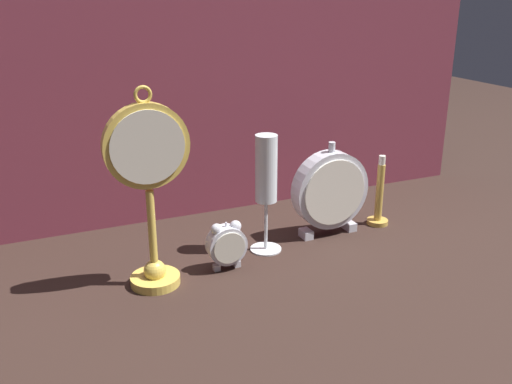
# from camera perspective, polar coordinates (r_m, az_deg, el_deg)

# --- Properties ---
(ground_plane) EXTENTS (4.00, 4.00, 0.00)m
(ground_plane) POSITION_cam_1_polar(r_m,az_deg,el_deg) (1.08, 1.73, -7.68)
(ground_plane) COLOR black
(fabric_backdrop_drape) EXTENTS (1.34, 0.01, 0.68)m
(fabric_backdrop_drape) POSITION_cam_1_polar(r_m,az_deg,el_deg) (1.27, -4.59, 12.52)
(fabric_backdrop_drape) COLOR brown
(fabric_backdrop_drape) RESTS_ON ground_plane
(pocket_watch_on_stand) EXTENTS (0.14, 0.09, 0.35)m
(pocket_watch_on_stand) POSITION_cam_1_polar(r_m,az_deg,el_deg) (0.97, -10.61, 0.28)
(pocket_watch_on_stand) COLOR gold
(pocket_watch_on_stand) RESTS_ON ground_plane
(alarm_clock_twin_bell) EXTENTS (0.07, 0.03, 0.09)m
(alarm_clock_twin_bell) POSITION_cam_1_polar(r_m,az_deg,el_deg) (1.06, -2.96, -5.16)
(alarm_clock_twin_bell) COLOR silver
(alarm_clock_twin_bell) RESTS_ON ground_plane
(mantel_clock_silver) EXTENTS (0.16, 0.04, 0.20)m
(mantel_clock_silver) POSITION_cam_1_polar(r_m,az_deg,el_deg) (1.20, 7.43, 0.15)
(mantel_clock_silver) COLOR silver
(mantel_clock_silver) RESTS_ON ground_plane
(champagne_flute) EXTENTS (0.06, 0.06, 0.24)m
(champagne_flute) POSITION_cam_1_polar(r_m,az_deg,el_deg) (1.10, 1.02, 1.42)
(champagne_flute) COLOR silver
(champagne_flute) RESTS_ON ground_plane
(brass_candlestick) EXTENTS (0.05, 0.05, 0.16)m
(brass_candlestick) POSITION_cam_1_polar(r_m,az_deg,el_deg) (1.28, 12.19, -0.91)
(brass_candlestick) COLOR gold
(brass_candlestick) RESTS_ON ground_plane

